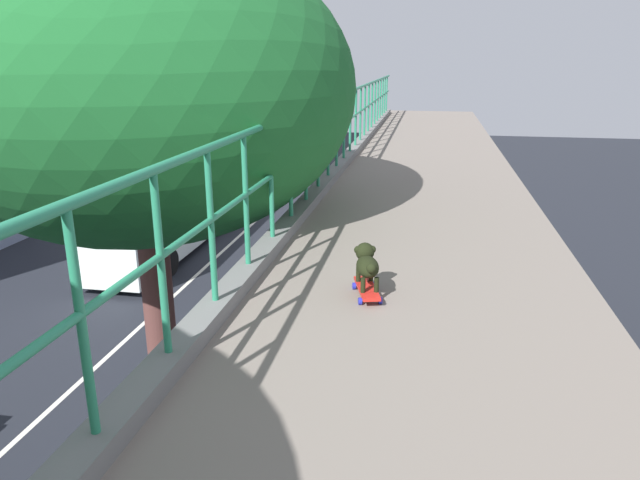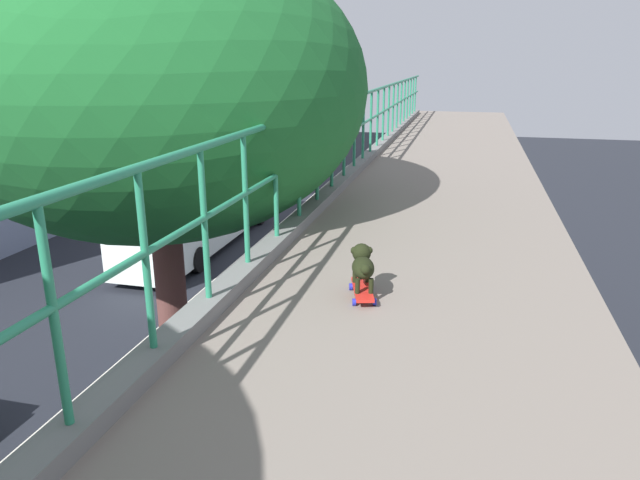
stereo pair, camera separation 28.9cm
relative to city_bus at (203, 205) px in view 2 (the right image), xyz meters
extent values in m
cube|color=slate|center=(8.81, -19.58, 4.18)|extent=(0.20, 34.91, 0.11)
cylinder|color=#288760|center=(8.81, -19.58, 5.29)|extent=(0.06, 34.91, 0.06)
cylinder|color=#288760|center=(8.81, -19.58, 4.82)|extent=(0.04, 34.91, 0.04)
cylinder|color=#288760|center=(8.81, -19.58, 4.77)|extent=(0.04, 0.04, 1.05)
cylinder|color=#288760|center=(8.81, -18.81, 4.77)|extent=(0.04, 0.04, 1.05)
cylinder|color=#288760|center=(8.81, -18.05, 4.77)|extent=(0.04, 0.04, 1.05)
cylinder|color=#288760|center=(8.81, -17.29, 4.77)|extent=(0.04, 0.04, 1.05)
cylinder|color=#288760|center=(8.81, -16.52, 4.77)|extent=(0.04, 0.04, 1.05)
cylinder|color=#288760|center=(8.81, -15.76, 4.77)|extent=(0.04, 0.04, 1.05)
cylinder|color=#288760|center=(8.81, -15.00, 4.77)|extent=(0.04, 0.04, 1.05)
cylinder|color=#288760|center=(8.81, -14.23, 4.77)|extent=(0.04, 0.04, 1.05)
cylinder|color=#288760|center=(8.81, -13.47, 4.77)|extent=(0.04, 0.04, 1.05)
cylinder|color=#288760|center=(8.81, -12.71, 4.77)|extent=(0.04, 0.04, 1.05)
cylinder|color=#288760|center=(8.81, -11.95, 4.77)|extent=(0.04, 0.04, 1.05)
cylinder|color=#288760|center=(8.81, -11.18, 4.77)|extent=(0.04, 0.04, 1.05)
cylinder|color=#288760|center=(8.81, -10.42, 4.77)|extent=(0.04, 0.04, 1.05)
cylinder|color=#288760|center=(8.81, -9.66, 4.77)|extent=(0.04, 0.04, 1.05)
cylinder|color=#288760|center=(8.81, -8.89, 4.77)|extent=(0.04, 0.04, 1.05)
cylinder|color=#288760|center=(8.81, -8.13, 4.77)|extent=(0.04, 0.04, 1.05)
cylinder|color=#288760|center=(8.81, -7.37, 4.77)|extent=(0.04, 0.04, 1.05)
cylinder|color=#288760|center=(8.81, -6.60, 4.77)|extent=(0.04, 0.04, 1.05)
cylinder|color=#288760|center=(8.81, -5.84, 4.77)|extent=(0.04, 0.04, 1.05)
cylinder|color=#288760|center=(8.81, -5.08, 4.77)|extent=(0.04, 0.04, 1.05)
cylinder|color=#288760|center=(8.81, -4.31, 4.77)|extent=(0.04, 0.04, 1.05)
cylinder|color=#288760|center=(8.81, -3.55, 4.77)|extent=(0.04, 0.04, 1.05)
cylinder|color=#288760|center=(8.81, -2.79, 4.77)|extent=(0.04, 0.04, 1.05)
cube|color=white|center=(0.00, 0.00, -0.08)|extent=(2.35, 10.83, 2.83)
cube|color=black|center=(0.00, 0.00, 0.42)|extent=(2.37, 9.97, 0.70)
cylinder|color=black|center=(1.13, 3.79, -1.29)|extent=(0.28, 0.96, 0.96)
cylinder|color=black|center=(-1.13, 3.79, -1.29)|extent=(0.28, 0.96, 0.96)
cylinder|color=black|center=(1.13, -2.98, -1.29)|extent=(0.28, 0.96, 0.96)
cylinder|color=black|center=(-1.13, -2.98, -1.29)|extent=(0.28, 0.96, 0.96)
cylinder|color=brown|center=(6.94, -15.29, 1.19)|extent=(0.39, 0.39, 5.92)
ellipsoid|color=#1B5F29|center=(6.94, -15.29, 5.51)|extent=(4.93, 4.93, 3.48)
cube|color=red|center=(9.81, -17.52, 4.19)|extent=(0.25, 0.48, 0.02)
cylinder|color=#2329AF|center=(9.84, -17.36, 4.15)|extent=(0.04, 0.06, 0.05)
cylinder|color=#2329AF|center=(9.70, -17.40, 4.15)|extent=(0.04, 0.06, 0.05)
cylinder|color=#2329AF|center=(9.93, -17.65, 4.15)|extent=(0.04, 0.06, 0.05)
cylinder|color=#2329AF|center=(9.78, -17.69, 4.15)|extent=(0.04, 0.06, 0.05)
cylinder|color=black|center=(9.83, -17.39, 4.26)|extent=(0.04, 0.04, 0.11)
cylinder|color=black|center=(9.73, -17.42, 4.26)|extent=(0.04, 0.04, 0.11)
cylinder|color=black|center=(9.89, -17.61, 4.26)|extent=(0.04, 0.04, 0.11)
cylinder|color=black|center=(9.79, -17.64, 4.26)|extent=(0.04, 0.04, 0.11)
ellipsoid|color=black|center=(9.81, -17.51, 4.36)|extent=(0.24, 0.33, 0.15)
sphere|color=black|center=(9.78, -17.39, 4.43)|extent=(0.14, 0.14, 0.14)
ellipsoid|color=black|center=(9.76, -17.33, 4.42)|extent=(0.07, 0.08, 0.04)
sphere|color=black|center=(9.83, -17.38, 4.45)|extent=(0.06, 0.06, 0.06)
sphere|color=black|center=(9.72, -17.41, 4.45)|extent=(0.06, 0.06, 0.06)
sphere|color=black|center=(9.85, -17.66, 4.41)|extent=(0.07, 0.07, 0.07)
camera|label=1|loc=(10.22, -21.59, 5.85)|focal=32.62mm
camera|label=2|loc=(10.50, -21.53, 5.85)|focal=32.62mm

